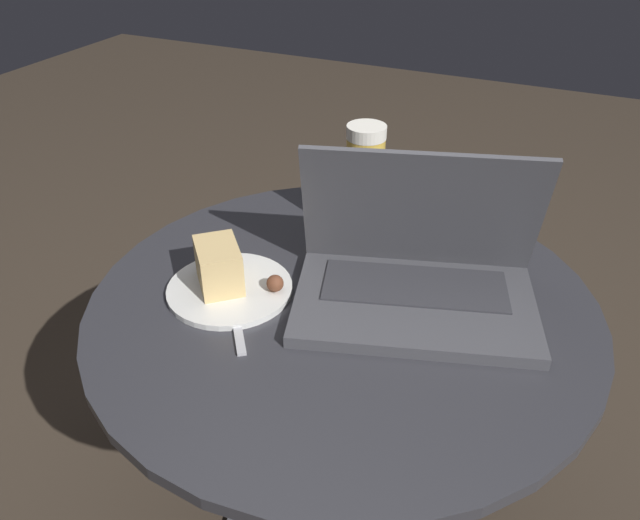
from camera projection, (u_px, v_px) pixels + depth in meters
name	position (u px, v px, depth m)	size (l,w,h in m)	color
table	(341.00, 381.00, 1.00)	(0.74, 0.74, 0.56)	#515156
laptop	(416.00, 272.00, 0.88)	(0.39, 0.31, 0.22)	#47474C
beer_glass	(364.00, 182.00, 1.01)	(0.06, 0.06, 0.19)	gold
snack_plate	(225.00, 277.00, 0.91)	(0.19, 0.19, 0.08)	silver
fork	(234.00, 308.00, 0.89)	(0.12, 0.15, 0.00)	#B2B2B7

